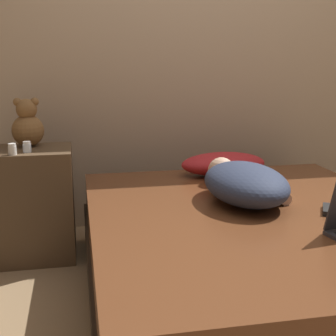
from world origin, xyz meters
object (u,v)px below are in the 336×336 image
at_px(teddy_bear, 28,125).
at_px(bottle_clear, 27,147).
at_px(bottle_white, 12,149).
at_px(pillow, 223,164).
at_px(person_lying, 244,183).

height_order(teddy_bear, bottle_clear, teddy_bear).
distance_m(bottle_clear, bottle_white, 0.09).
distance_m(pillow, bottle_clear, 1.18).
bearing_deg(bottle_clear, teddy_bear, 92.35).
bearing_deg(teddy_bear, bottle_white, -104.54).
bearing_deg(bottle_clear, pillow, 4.73).
relative_size(teddy_bear, bottle_clear, 4.60).
distance_m(person_lying, bottle_clear, 1.19).
bearing_deg(person_lying, bottle_clear, 155.79).
bearing_deg(bottle_white, bottle_clear, 38.32).
relative_size(bottle_clear, bottle_white, 1.00).
height_order(pillow, bottle_clear, bottle_clear).
relative_size(pillow, teddy_bear, 1.88).
xyz_separation_m(pillow, bottle_clear, (-1.16, -0.10, 0.17)).
bearing_deg(bottle_white, teddy_bear, 75.46).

